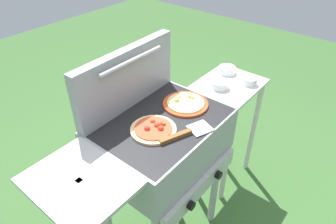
% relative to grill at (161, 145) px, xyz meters
% --- Properties ---
extents(grill, '(0.96, 0.53, 0.90)m').
position_rel_grill_xyz_m(grill, '(0.00, 0.00, 0.00)').
color(grill, gray).
rests_on(grill, ground_plane).
extents(grill_lid_open, '(0.63, 0.09, 0.30)m').
position_rel_grill_xyz_m(grill_lid_open, '(0.01, 0.22, 0.30)').
color(grill_lid_open, gray).
rests_on(grill_lid_open, grill).
extents(pizza_pepperoni, '(0.21, 0.21, 0.04)m').
position_rel_grill_xyz_m(pizza_pepperoni, '(-0.07, -0.02, 0.15)').
color(pizza_pepperoni, beige).
rests_on(pizza_pepperoni, grill).
extents(pizza_cheese, '(0.23, 0.23, 0.04)m').
position_rel_grill_xyz_m(pizza_cheese, '(0.19, -0.01, 0.15)').
color(pizza_cheese, '#C64723').
rests_on(pizza_cheese, grill).
extents(spatula, '(0.26, 0.15, 0.02)m').
position_rel_grill_xyz_m(spatula, '(0.00, -0.15, 0.15)').
color(spatula, '#B7BABF').
rests_on(spatula, grill).
extents(prep_table, '(0.44, 0.36, 0.80)m').
position_rel_grill_xyz_m(prep_table, '(0.67, 0.00, -0.19)').
color(prep_table, beige).
rests_on(prep_table, ground_plane).
extents(topping_bowl_near, '(0.11, 0.11, 0.04)m').
position_rel_grill_xyz_m(topping_bowl_near, '(0.79, 0.09, 0.07)').
color(topping_bowl_near, silver).
rests_on(topping_bowl_near, prep_table).
extents(topping_bowl_far, '(0.11, 0.11, 0.04)m').
position_rel_grill_xyz_m(topping_bowl_far, '(0.60, 0.02, 0.07)').
color(topping_bowl_far, silver).
rests_on(topping_bowl_far, prep_table).
extents(topping_bowl_middle, '(0.09, 0.09, 0.04)m').
position_rel_grill_xyz_m(topping_bowl_middle, '(0.76, -0.10, 0.07)').
color(topping_bowl_middle, silver).
rests_on(topping_bowl_middle, prep_table).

